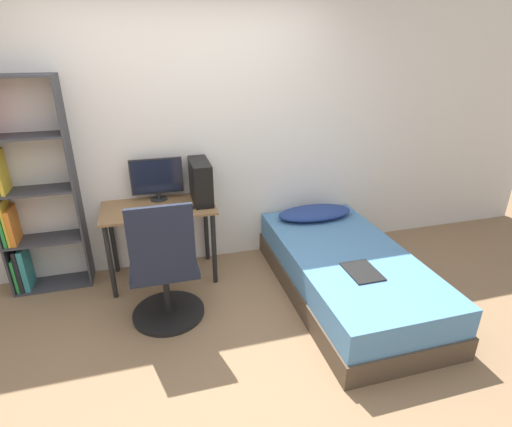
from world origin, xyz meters
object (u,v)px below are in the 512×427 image
Objects in this scene: bed at (346,273)px; pc_tower at (201,181)px; bookshelf at (19,194)px; monitor at (157,178)px; office_chair at (165,277)px; keyboard at (164,210)px.

pc_tower is at bearing 146.16° from bed.
monitor is at bearing 1.90° from bookshelf.
pc_tower is (0.38, -0.13, -0.02)m from monitor.
office_chair is 1.56m from bed.
pc_tower reaches higher than keyboard.
bed is (2.65, -0.86, -0.70)m from bookshelf.
bookshelf is 2.88m from bed.
bed is at bearing -33.84° from pc_tower.
keyboard is at bearing 157.72° from bed.
office_chair is at bearing -119.96° from pc_tower.
office_chair is at bearing -92.00° from monitor.
monitor is at bearing 149.39° from bed.
office_chair is 2.51× the size of pc_tower.
bookshelf is at bearing 167.88° from keyboard.
office_chair is at bearing -36.18° from bookshelf.
bookshelf reaches higher than bed.
pc_tower is (1.51, -0.10, 0.00)m from bookshelf.
office_chair is at bearing -95.51° from keyboard.
bookshelf reaches higher than office_chair.
monitor is at bearing 94.86° from keyboard.
office_chair reaches higher than bed.
bookshelf is at bearing 143.82° from office_chair.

